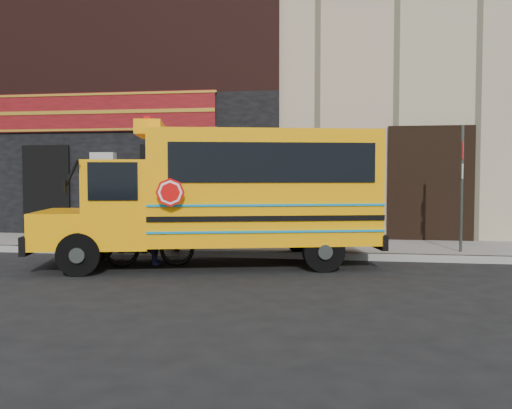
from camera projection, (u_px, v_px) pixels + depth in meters
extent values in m
plane|color=black|center=(242.00, 278.00, 10.26)|extent=(120.00, 120.00, 0.00)
cube|color=gray|center=(263.00, 254.00, 12.82)|extent=(40.00, 0.20, 0.15)
cube|color=slate|center=(272.00, 246.00, 14.30)|extent=(40.00, 3.00, 0.15)
cube|color=tan|center=(296.00, 55.00, 20.29)|extent=(20.00, 10.00, 12.00)
cube|color=black|center=(107.00, 165.00, 16.43)|extent=(10.00, 0.30, 4.00)
cube|color=black|center=(106.00, 42.00, 16.24)|extent=(10.00, 0.28, 3.00)
cube|color=#520B0E|center=(104.00, 112.00, 16.18)|extent=(6.50, 0.12, 1.10)
cube|color=black|center=(47.00, 191.00, 16.61)|extent=(1.30, 0.10, 2.50)
cube|color=black|center=(166.00, 191.00, 16.03)|extent=(1.30, 0.10, 2.50)
cylinder|color=black|center=(79.00, 254.00, 10.53)|extent=(0.84, 0.48, 0.80)
cylinder|color=black|center=(97.00, 242.00, 12.42)|extent=(0.84, 0.48, 0.80)
cylinder|color=black|center=(323.00, 251.00, 10.97)|extent=(0.84, 0.48, 0.80)
cylinder|color=black|center=(305.00, 240.00, 12.86)|extent=(0.84, 0.48, 0.80)
cube|color=#FFA305|center=(66.00, 228.00, 11.41)|extent=(1.48, 2.19, 0.70)
cube|color=black|center=(38.00, 241.00, 11.37)|extent=(0.64, 2.01, 0.35)
cube|color=#FFA305|center=(121.00, 203.00, 11.49)|extent=(1.70, 2.34, 1.70)
cube|color=black|center=(92.00, 183.00, 11.41)|extent=(0.52, 1.76, 0.90)
cube|color=#FFA305|center=(262.00, 187.00, 11.74)|extent=(4.91, 3.28, 2.25)
cube|color=black|center=(369.00, 237.00, 12.02)|extent=(0.68, 2.16, 0.30)
cube|color=black|center=(273.00, 162.00, 10.63)|extent=(3.78, 1.04, 0.75)
cube|color=#FFA305|center=(151.00, 129.00, 11.47)|extent=(0.89, 1.67, 0.28)
cylinder|color=red|center=(170.00, 192.00, 10.28)|extent=(0.51, 0.16, 0.52)
cylinder|color=#39403B|center=(462.00, 192.00, 12.67)|extent=(0.06, 0.06, 2.96)
cube|color=red|center=(463.00, 150.00, 12.55)|extent=(0.05, 0.26, 0.37)
cube|color=white|center=(462.00, 171.00, 12.57)|extent=(0.05, 0.26, 0.32)
imported|color=black|center=(149.00, 240.00, 11.56)|extent=(1.88, 0.99, 1.09)
imported|color=black|center=(156.00, 228.00, 11.59)|extent=(0.47, 0.64, 1.59)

